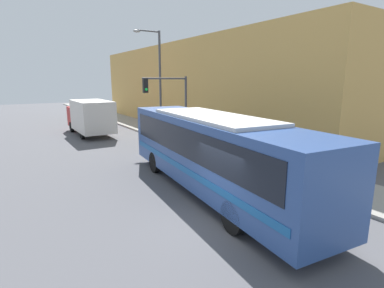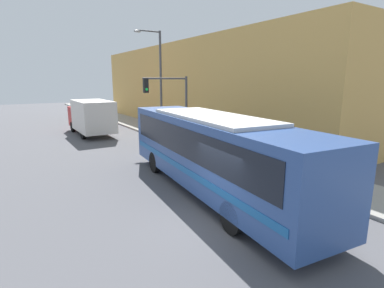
{
  "view_description": "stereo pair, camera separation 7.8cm",
  "coord_description": "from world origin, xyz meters",
  "px_view_note": "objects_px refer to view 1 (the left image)",
  "views": [
    {
      "loc": [
        -5.6,
        -7.0,
        4.55
      ],
      "look_at": [
        2.34,
        5.48,
        1.39
      ],
      "focal_mm": 28.0,
      "sensor_mm": 36.0,
      "label": 1
    },
    {
      "loc": [
        -5.53,
        -7.04,
        4.55
      ],
      "look_at": [
        2.34,
        5.48,
        1.39
      ],
      "focal_mm": 28.0,
      "sensor_mm": 36.0,
      "label": 2
    }
  ],
  "objects_px": {
    "pedestrian_near_corner": "(205,134)",
    "street_lamp": "(157,76)",
    "traffic_light_pole": "(171,98)",
    "parking_meter": "(184,132)",
    "city_bus": "(211,148)",
    "delivery_truck": "(90,116)",
    "fire_hydrant": "(234,155)"
  },
  "relations": [
    {
      "from": "street_lamp",
      "to": "pedestrian_near_corner",
      "type": "xyz_separation_m",
      "value": [
        0.67,
        -5.68,
        -3.86
      ]
    },
    {
      "from": "city_bus",
      "to": "fire_hydrant",
      "type": "bearing_deg",
      "value": 43.58
    },
    {
      "from": "delivery_truck",
      "to": "street_lamp",
      "type": "distance_m",
      "value": 6.76
    },
    {
      "from": "parking_meter",
      "to": "street_lamp",
      "type": "bearing_deg",
      "value": 89.95
    },
    {
      "from": "traffic_light_pole",
      "to": "pedestrian_near_corner",
      "type": "height_order",
      "value": "traffic_light_pole"
    },
    {
      "from": "traffic_light_pole",
      "to": "parking_meter",
      "type": "bearing_deg",
      "value": -0.07
    },
    {
      "from": "traffic_light_pole",
      "to": "parking_meter",
      "type": "height_order",
      "value": "traffic_light_pole"
    },
    {
      "from": "pedestrian_near_corner",
      "to": "traffic_light_pole",
      "type": "bearing_deg",
      "value": 137.45
    },
    {
      "from": "delivery_truck",
      "to": "traffic_light_pole",
      "type": "height_order",
      "value": "traffic_light_pole"
    },
    {
      "from": "delivery_truck",
      "to": "fire_hydrant",
      "type": "xyz_separation_m",
      "value": [
        4.47,
        -13.39,
        -1.12
      ]
    },
    {
      "from": "fire_hydrant",
      "to": "traffic_light_pole",
      "type": "height_order",
      "value": "traffic_light_pole"
    },
    {
      "from": "delivery_truck",
      "to": "parking_meter",
      "type": "xyz_separation_m",
      "value": [
        4.47,
        -7.96,
        -0.63
      ]
    },
    {
      "from": "fire_hydrant",
      "to": "city_bus",
      "type": "bearing_deg",
      "value": -142.16
    },
    {
      "from": "traffic_light_pole",
      "to": "street_lamp",
      "type": "bearing_deg",
      "value": 75.59
    },
    {
      "from": "parking_meter",
      "to": "fire_hydrant",
      "type": "bearing_deg",
      "value": -90.0
    },
    {
      "from": "fire_hydrant",
      "to": "parking_meter",
      "type": "relative_size",
      "value": 0.56
    },
    {
      "from": "delivery_truck",
      "to": "street_lamp",
      "type": "relative_size",
      "value": 0.85
    },
    {
      "from": "delivery_truck",
      "to": "fire_hydrant",
      "type": "height_order",
      "value": "delivery_truck"
    },
    {
      "from": "pedestrian_near_corner",
      "to": "street_lamp",
      "type": "bearing_deg",
      "value": 96.69
    },
    {
      "from": "parking_meter",
      "to": "street_lamp",
      "type": "relative_size",
      "value": 0.15
    },
    {
      "from": "city_bus",
      "to": "street_lamp",
      "type": "bearing_deg",
      "value": 78.94
    },
    {
      "from": "traffic_light_pole",
      "to": "delivery_truck",
      "type": "bearing_deg",
      "value": 113.28
    },
    {
      "from": "city_bus",
      "to": "traffic_light_pole",
      "type": "bearing_deg",
      "value": 77.79
    },
    {
      "from": "city_bus",
      "to": "street_lamp",
      "type": "distance_m",
      "value": 13.35
    },
    {
      "from": "parking_meter",
      "to": "street_lamp",
      "type": "distance_m",
      "value": 5.67
    },
    {
      "from": "delivery_truck",
      "to": "pedestrian_near_corner",
      "type": "relative_size",
      "value": 4.09
    },
    {
      "from": "parking_meter",
      "to": "pedestrian_near_corner",
      "type": "distance_m",
      "value": 1.71
    },
    {
      "from": "fire_hydrant",
      "to": "street_lamp",
      "type": "distance_m",
      "value": 10.5
    },
    {
      "from": "city_bus",
      "to": "traffic_light_pole",
      "type": "xyz_separation_m",
      "value": [
        2.71,
        8.35,
        1.52
      ]
    },
    {
      "from": "fire_hydrant",
      "to": "pedestrian_near_corner",
      "type": "relative_size",
      "value": 0.39
    },
    {
      "from": "fire_hydrant",
      "to": "traffic_light_pole",
      "type": "distance_m",
      "value": 6.25
    },
    {
      "from": "delivery_truck",
      "to": "fire_hydrant",
      "type": "distance_m",
      "value": 14.16
    }
  ]
}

